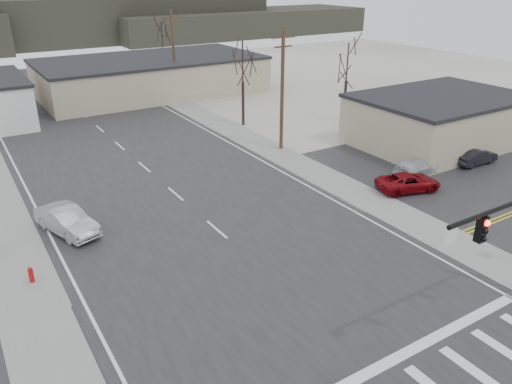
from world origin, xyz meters
TOP-DOWN VIEW (x-y plane):
  - ground at (0.00, 0.00)m, footprint 140.00×140.00m
  - main_road at (0.00, 15.00)m, footprint 18.00×110.00m
  - cross_road at (0.00, 0.00)m, footprint 90.00×10.00m
  - parking_lot at (20.00, 6.00)m, footprint 18.00×20.00m
  - sidewalk_right at (10.60, 20.00)m, footprint 3.00×90.00m
  - fire_hydrant at (-10.20, 8.00)m, footprint 0.24×0.24m
  - building_right_far at (10.00, 44.00)m, footprint 26.30×14.30m
  - building_lot at (24.00, 12.00)m, footprint 14.30×10.30m
  - upole_right_a at (11.50, 18.00)m, footprint 2.20×0.30m
  - upole_right_b at (11.50, 40.00)m, footprint 2.20×0.30m
  - tree_right_mid at (12.50, 26.00)m, footprint 3.74×3.74m
  - tree_right_far at (15.00, 52.00)m, footprint 3.52×3.52m
  - tree_lot at (22.00, 22.00)m, footprint 3.52×3.52m
  - hill_center at (15.00, 96.00)m, footprint 80.00×18.00m
  - hill_right at (50.00, 90.00)m, footprint 60.00×18.00m
  - sedan_crossing at (-7.48, 12.28)m, footprint 3.00×4.89m
  - car_far_a at (2.79, 43.20)m, footprint 3.41×5.19m
  - car_far_b at (-2.39, 51.92)m, footprint 3.24×4.75m
  - car_parked_red at (13.89, 6.02)m, footprint 4.86×3.24m
  - car_parked_dark_b at (22.29, 6.81)m, footprint 3.84×1.41m
  - car_parked_silver at (16.69, 7.72)m, footprint 4.44×2.12m

SIDE VIEW (x-z plane):
  - ground at x=0.00m, z-range 0.00..0.00m
  - parking_lot at x=20.00m, z-range 0.00..0.03m
  - cross_road at x=0.00m, z-range 0.00..0.04m
  - main_road at x=0.00m, z-range 0.00..0.05m
  - sidewalk_right at x=10.60m, z-range 0.00..0.06m
  - fire_hydrant at x=-10.20m, z-range 0.02..0.89m
  - car_parked_red at x=13.89m, z-range 0.03..1.27m
  - car_parked_silver at x=16.69m, z-range 0.03..1.28m
  - car_parked_dark_b at x=22.29m, z-range 0.03..1.29m
  - car_far_a at x=2.79m, z-range 0.05..1.44m
  - car_far_b at x=-2.39m, z-range 0.05..1.55m
  - sedan_crossing at x=-7.48m, z-range 0.05..1.57m
  - building_right_far at x=10.00m, z-range 0.00..4.30m
  - building_lot at x=24.00m, z-range 0.01..4.31m
  - hill_right at x=50.00m, z-range 0.00..5.50m
  - hill_center at x=15.00m, z-range 0.00..9.00m
  - upole_right_a at x=11.50m, z-range 0.22..10.22m
  - upole_right_b at x=11.50m, z-range 0.22..10.22m
  - tree_right_far at x=15.00m, z-range 1.66..9.50m
  - tree_lot at x=22.00m, z-range 1.66..9.50m
  - tree_right_mid at x=12.50m, z-range 1.77..10.10m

